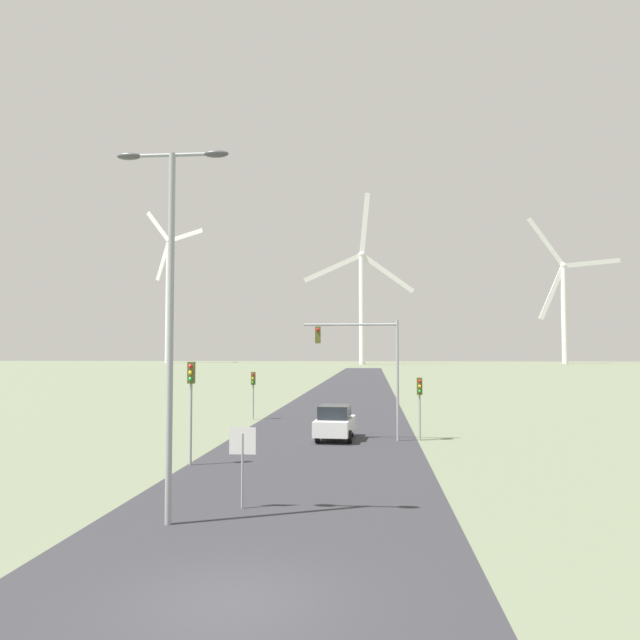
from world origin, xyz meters
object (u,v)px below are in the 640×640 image
(traffic_light_mast_overhead, at_px, (365,354))
(car_approaching, at_px, (335,422))
(streetlamp, at_px, (171,289))
(traffic_light_post_mid_left, at_px, (253,384))
(wind_turbine_far_left, at_px, (168,289))
(traffic_light_post_near_left, at_px, (191,389))
(wind_turbine_left, at_px, (362,294))
(traffic_light_post_near_right, at_px, (420,394))
(wind_turbine_center, at_px, (564,300))
(stop_sign_near, at_px, (242,452))

(traffic_light_mast_overhead, height_order, car_approaching, traffic_light_mast_overhead)
(streetlamp, distance_m, traffic_light_mast_overhead, 17.34)
(traffic_light_post_mid_left, relative_size, car_approaching, 0.78)
(car_approaching, bearing_deg, wind_turbine_far_left, 110.71)
(car_approaching, bearing_deg, streetlamp, -101.92)
(car_approaching, bearing_deg, traffic_light_mast_overhead, -6.74)
(wind_turbine_far_left, bearing_deg, car_approaching, -69.29)
(traffic_light_post_near_left, xyz_separation_m, wind_turbine_left, (3.52, 207.34, 23.28))
(traffic_light_post_near_right, bearing_deg, car_approaching, -179.37)
(traffic_light_post_near_left, height_order, wind_turbine_center, wind_turbine_center)
(traffic_light_mast_overhead, distance_m, wind_turbine_far_left, 238.15)
(traffic_light_post_near_left, bearing_deg, streetlamp, -77.19)
(streetlamp, height_order, stop_sign_near, streetlamp)
(traffic_light_post_near_right, relative_size, wind_turbine_left, 0.05)
(car_approaching, height_order, wind_turbine_far_left, wind_turbine_far_left)
(stop_sign_near, bearing_deg, wind_turbine_center, 71.26)
(traffic_light_mast_overhead, distance_m, wind_turbine_center, 229.90)
(streetlamp, distance_m, car_approaching, 17.89)
(stop_sign_near, relative_size, traffic_light_post_mid_left, 0.74)
(streetlamp, relative_size, traffic_light_mast_overhead, 1.61)
(traffic_light_post_near_left, relative_size, traffic_light_post_near_right, 1.29)
(car_approaching, height_order, wind_turbine_left, wind_turbine_left)
(traffic_light_post_near_left, relative_size, traffic_light_post_mid_left, 1.30)
(traffic_light_post_near_left, bearing_deg, traffic_light_post_near_right, 38.80)
(traffic_light_post_near_left, relative_size, wind_turbine_center, 0.07)
(traffic_light_mast_overhead, relative_size, wind_turbine_far_left, 0.10)
(traffic_light_post_mid_left, relative_size, wind_turbine_center, 0.06)
(stop_sign_near, distance_m, traffic_light_post_mid_left, 24.70)
(traffic_light_post_near_left, bearing_deg, wind_turbine_left, 89.03)
(streetlamp, relative_size, car_approaching, 2.43)
(traffic_light_post_mid_left, bearing_deg, traffic_light_post_near_right, -41.32)
(wind_turbine_far_left, bearing_deg, traffic_light_post_near_left, -71.18)
(traffic_light_mast_overhead, relative_size, wind_turbine_left, 0.10)
(traffic_light_post_near_right, relative_size, traffic_light_mast_overhead, 0.52)
(wind_turbine_left, bearing_deg, traffic_light_post_mid_left, -91.30)
(traffic_light_mast_overhead, xyz_separation_m, wind_turbine_far_left, (-85.06, 220.88, 26.26))
(traffic_light_mast_overhead, bearing_deg, wind_turbine_far_left, 111.06)
(streetlamp, distance_m, stop_sign_near, 5.34)
(wind_turbine_center, bearing_deg, wind_turbine_far_left, 178.40)
(stop_sign_near, height_order, wind_turbine_far_left, wind_turbine_far_left)
(streetlamp, distance_m, traffic_light_post_near_left, 9.49)
(traffic_light_post_near_right, bearing_deg, traffic_light_post_mid_left, 138.68)
(traffic_light_post_mid_left, height_order, traffic_light_mast_overhead, traffic_light_mast_overhead)
(traffic_light_post_mid_left, distance_m, wind_turbine_far_left, 226.64)
(traffic_light_post_near_right, relative_size, car_approaching, 0.78)
(streetlamp, bearing_deg, traffic_light_post_near_right, 64.39)
(stop_sign_near, bearing_deg, wind_turbine_left, 90.02)
(traffic_light_post_near_left, bearing_deg, wind_turbine_far_left, 108.82)
(streetlamp, bearing_deg, traffic_light_post_near_left, 102.81)
(wind_turbine_left, relative_size, wind_turbine_center, 1.13)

